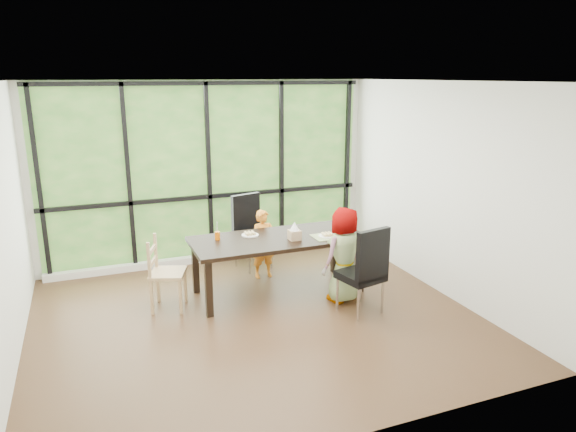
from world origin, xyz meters
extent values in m
plane|color=black|center=(0.00, 0.00, 0.00)|extent=(5.00, 5.00, 0.00)
plane|color=silver|center=(0.00, 2.25, 1.35)|extent=(5.00, 0.00, 5.00)
cube|color=#274C1C|center=(0.00, 2.23, 1.35)|extent=(4.80, 0.02, 2.65)
cube|color=silver|center=(0.00, 2.15, 0.05)|extent=(4.80, 0.12, 0.10)
cube|color=black|center=(0.51, 0.65, 0.38)|extent=(2.25, 1.06, 0.75)
cube|color=black|center=(0.49, 1.62, 0.54)|extent=(0.56, 0.56, 1.08)
cube|color=black|center=(1.22, -0.27, 0.54)|extent=(0.55, 0.55, 1.08)
cube|color=#A48153|center=(-0.89, 0.68, 0.45)|extent=(0.52, 0.53, 0.90)
imported|color=orange|center=(0.51, 1.22, 0.49)|extent=(0.36, 0.24, 0.97)
imported|color=slate|center=(1.17, 0.11, 0.60)|extent=(0.68, 0.54, 1.21)
cube|color=tan|center=(1.15, 0.44, 0.75)|extent=(0.43, 0.31, 0.01)
cylinder|color=white|center=(0.21, 0.85, 0.76)|extent=(0.22, 0.22, 0.01)
cylinder|color=white|center=(1.12, 0.45, 0.76)|extent=(0.23, 0.23, 0.01)
cylinder|color=orange|center=(-0.23, 0.84, 0.80)|extent=(0.07, 0.07, 0.10)
cylinder|color=#56C836|center=(1.39, 0.36, 0.81)|extent=(0.08, 0.08, 0.12)
cylinder|color=white|center=(1.56, 0.70, 0.80)|extent=(0.09, 0.09, 0.09)
cube|color=tan|center=(0.68, 0.49, 0.81)|extent=(0.14, 0.14, 0.12)
cylinder|color=white|center=(-0.23, 0.84, 0.89)|extent=(0.01, 0.04, 0.20)
cylinder|color=pink|center=(1.39, 0.36, 0.91)|extent=(0.01, 0.04, 0.20)
cone|color=white|center=(0.68, 0.49, 0.93)|extent=(0.12, 0.12, 0.11)
camera|label=1|loc=(-1.69, -5.33, 2.76)|focal=32.47mm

